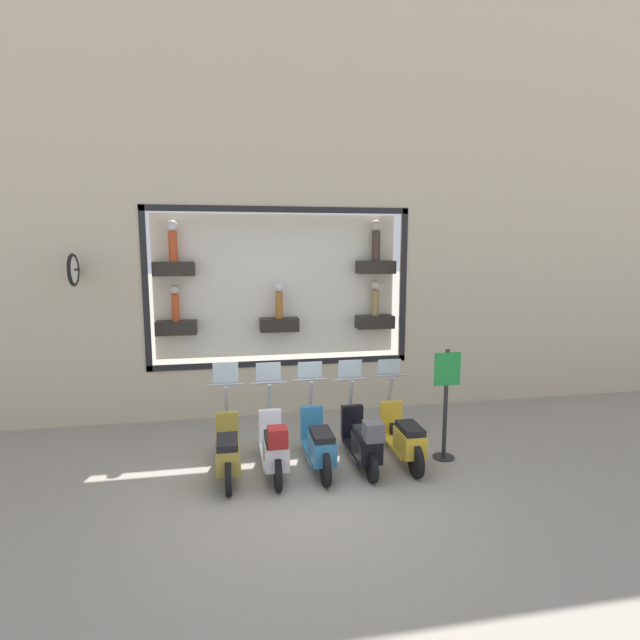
{
  "coord_description": "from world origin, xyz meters",
  "views": [
    {
      "loc": [
        -6.79,
        1.12,
        3.54
      ],
      "look_at": [
        2.06,
        -0.57,
        2.2
      ],
      "focal_mm": 28.0,
      "sensor_mm": 36.0,
      "label": 1
    }
  ],
  "objects_px": {
    "scooter_white_3": "(274,446)",
    "shop_sign_post": "(446,400)",
    "scooter_yellow_0": "(404,437)",
    "scooter_black_1": "(363,440)",
    "scooter_teal_2": "(319,443)",
    "scooter_olive_4": "(228,450)"
  },
  "relations": [
    {
      "from": "scooter_yellow_0",
      "to": "scooter_white_3",
      "type": "xyz_separation_m",
      "value": [
        -0.06,
        2.13,
        0.03
      ]
    },
    {
      "from": "scooter_olive_4",
      "to": "shop_sign_post",
      "type": "height_order",
      "value": "shop_sign_post"
    },
    {
      "from": "shop_sign_post",
      "to": "scooter_black_1",
      "type": "bearing_deg",
      "value": 93.73
    },
    {
      "from": "scooter_yellow_0",
      "to": "scooter_teal_2",
      "type": "relative_size",
      "value": 1.0
    },
    {
      "from": "scooter_yellow_0",
      "to": "scooter_black_1",
      "type": "height_order",
      "value": "scooter_black_1"
    },
    {
      "from": "scooter_black_1",
      "to": "scooter_white_3",
      "type": "relative_size",
      "value": 1.0
    },
    {
      "from": "scooter_black_1",
      "to": "scooter_white_3",
      "type": "height_order",
      "value": "scooter_white_3"
    },
    {
      "from": "scooter_black_1",
      "to": "shop_sign_post",
      "type": "xyz_separation_m",
      "value": [
        0.09,
        -1.44,
        0.56
      ]
    },
    {
      "from": "shop_sign_post",
      "to": "scooter_teal_2",
      "type": "bearing_deg",
      "value": 90.66
    },
    {
      "from": "scooter_white_3",
      "to": "shop_sign_post",
      "type": "height_order",
      "value": "shop_sign_post"
    },
    {
      "from": "scooter_teal_2",
      "to": "shop_sign_post",
      "type": "height_order",
      "value": "shop_sign_post"
    },
    {
      "from": "scooter_black_1",
      "to": "scooter_teal_2",
      "type": "xyz_separation_m",
      "value": [
        0.07,
        0.71,
        -0.02
      ]
    },
    {
      "from": "scooter_teal_2",
      "to": "scooter_white_3",
      "type": "bearing_deg",
      "value": 95.18
    },
    {
      "from": "shop_sign_post",
      "to": "scooter_olive_4",
      "type": "bearing_deg",
      "value": 90.4
    },
    {
      "from": "scooter_black_1",
      "to": "scooter_teal_2",
      "type": "distance_m",
      "value": 0.71
    },
    {
      "from": "scooter_white_3",
      "to": "shop_sign_post",
      "type": "distance_m",
      "value": 2.92
    },
    {
      "from": "scooter_teal_2",
      "to": "scooter_olive_4",
      "type": "xyz_separation_m",
      "value": [
        -0.0,
        1.42,
        -0.0
      ]
    },
    {
      "from": "scooter_black_1",
      "to": "shop_sign_post",
      "type": "relative_size",
      "value": 0.96
    },
    {
      "from": "scooter_black_1",
      "to": "scooter_teal_2",
      "type": "height_order",
      "value": "scooter_black_1"
    },
    {
      "from": "scooter_olive_4",
      "to": "scooter_black_1",
      "type": "bearing_deg",
      "value": -91.85
    },
    {
      "from": "scooter_yellow_0",
      "to": "scooter_white_3",
      "type": "distance_m",
      "value": 2.13
    },
    {
      "from": "scooter_teal_2",
      "to": "scooter_white_3",
      "type": "xyz_separation_m",
      "value": [
        -0.06,
        0.71,
        0.03
      ]
    }
  ]
}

